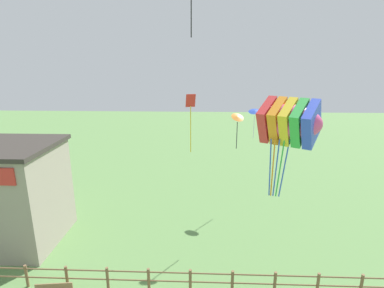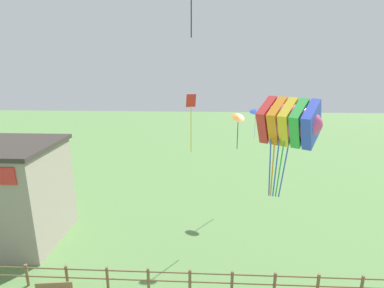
% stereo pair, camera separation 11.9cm
% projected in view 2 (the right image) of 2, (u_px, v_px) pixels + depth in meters
% --- Properties ---
extents(wooden_fence, '(19.87, 0.14, 1.19)m').
position_uv_depth(wooden_fence, '(190.00, 279.00, 14.05)').
color(wooden_fence, brown).
rests_on(wooden_fence, ground_plane).
extents(seaside_building, '(7.06, 5.17, 6.07)m').
position_uv_depth(seaside_building, '(0.00, 193.00, 17.70)').
color(seaside_building, gray).
rests_on(seaside_building, ground_plane).
extents(kite_rainbow_parafoil, '(3.22, 3.01, 4.27)m').
position_uv_depth(kite_rainbow_parafoil, '(289.00, 122.00, 12.18)').
color(kite_rainbow_parafoil, '#E54C8C').
extents(kite_orange_delta, '(1.02, 0.98, 2.30)m').
position_uv_depth(kite_orange_delta, '(238.00, 119.00, 18.71)').
color(kite_orange_delta, orange).
extents(kite_blue_delta, '(1.17, 1.16, 2.30)m').
position_uv_depth(kite_blue_delta, '(256.00, 112.00, 22.77)').
color(kite_blue_delta, blue).
extents(kite_red_diamond, '(0.57, 0.35, 3.32)m').
position_uv_depth(kite_red_diamond, '(191.00, 114.00, 16.58)').
color(kite_red_diamond, red).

